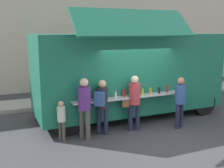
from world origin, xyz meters
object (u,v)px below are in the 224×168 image
at_px(customer_extra_browsing, 180,98).
at_px(child_near_queue, 61,117).
at_px(food_truck_main, 129,72).
at_px(customer_mid_with_backpack, 102,102).
at_px(customer_front_ordering, 134,98).
at_px(trash_bin, 173,85).
at_px(customer_rear_waiting, 84,103).

relative_size(customer_extra_browsing, child_near_queue, 1.41).
relative_size(food_truck_main, customer_mid_with_backpack, 4.01).
bearing_deg(customer_mid_with_backpack, child_near_queue, 126.48).
bearing_deg(customer_extra_browsing, child_near_queue, 60.51).
xyz_separation_m(customer_front_ordering, customer_mid_with_backpack, (-1.04, 0.02, -0.01)).
distance_m(customer_extra_browsing, child_near_queue, 3.72).
distance_m(trash_bin, customer_rear_waiting, 6.88).
distance_m(trash_bin, customer_extra_browsing, 4.89).
bearing_deg(customer_extra_browsing, customer_front_ordering, 53.37).
distance_m(customer_rear_waiting, child_near_queue, 0.75).
bearing_deg(food_truck_main, customer_mid_with_backpack, -138.77).
bearing_deg(customer_rear_waiting, trash_bin, 3.29).
bearing_deg(customer_extra_browsing, trash_bin, -55.90).
bearing_deg(trash_bin, customer_mid_with_backpack, -143.51).
bearing_deg(customer_rear_waiting, customer_extra_browsing, -35.73).
bearing_deg(trash_bin, customer_rear_waiting, -145.55).
relative_size(trash_bin, customer_rear_waiting, 0.53).
relative_size(food_truck_main, child_near_queue, 5.75).
relative_size(customer_front_ordering, customer_extra_browsing, 1.06).
bearing_deg(child_near_queue, customer_rear_waiting, -39.14).
height_order(food_truck_main, customer_front_ordering, food_truck_main).
height_order(customer_front_ordering, customer_extra_browsing, customer_front_ordering).
xyz_separation_m(trash_bin, customer_extra_browsing, (-2.59, -4.12, 0.51)).
distance_m(customer_rear_waiting, customer_extra_browsing, 3.07).
relative_size(trash_bin, customer_front_ordering, 0.54).
distance_m(food_truck_main, child_near_queue, 3.24).
bearing_deg(customer_mid_with_backpack, trash_bin, -16.34).
height_order(trash_bin, customer_rear_waiting, customer_rear_waiting).
xyz_separation_m(food_truck_main, trash_bin, (3.53, 2.32, -1.15)).
bearing_deg(customer_front_ordering, customer_mid_with_backpack, 102.10).
height_order(food_truck_main, customer_extra_browsing, food_truck_main).
bearing_deg(customer_front_ordering, child_near_queue, 102.44).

